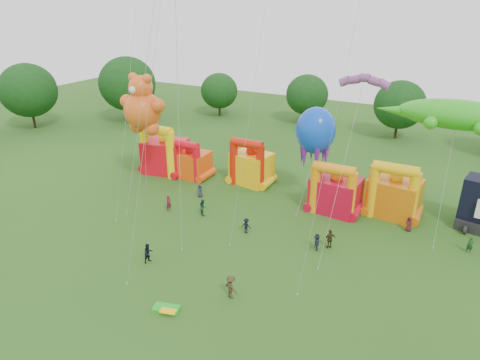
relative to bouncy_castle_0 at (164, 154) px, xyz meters
The scene contains 23 objects.
ground 31.34m from the bouncy_castle_0, 57.61° to the right, with size 160.00×160.00×0.00m, color #264E16.
tree_ring 30.29m from the bouncy_castle_0, 58.91° to the right, with size 125.70×127.83×12.07m.
bouncy_castle_0 is the anchor object (origin of this frame).
bouncy_castle_1 3.99m from the bouncy_castle_0, ahead, with size 4.63×3.76×5.20m.
bouncy_castle_2 12.09m from the bouncy_castle_0, ahead, with size 5.18×4.41×6.12m.
bouncy_castle_3 23.50m from the bouncy_castle_0, ahead, with size 5.30×4.40×5.93m.
bouncy_castle_4 29.30m from the bouncy_castle_0, ahead, with size 5.65×4.78×6.33m.
teddy_bear_kite 8.80m from the bouncy_castle_0, 77.25° to the right, with size 6.22×4.42×14.01m.
gecko_kite 34.75m from the bouncy_castle_0, ahead, with size 14.00×7.89×13.16m.
octopus_kite 20.86m from the bouncy_castle_0, ahead, with size 4.37×7.20×10.98m.
parafoil_kites 17.20m from the bouncy_castle_0, 43.19° to the right, with size 24.91×8.98×25.94m.
diamond_kites 23.33m from the bouncy_castle_0, 39.01° to the right, with size 24.04×15.81×32.43m.
folded_kite_bundle 28.40m from the bouncy_castle_0, 52.70° to the right, with size 2.19×1.49×0.31m.
spectator_0 9.76m from the bouncy_castle_0, 27.62° to the right, with size 0.78×0.51×1.59m, color #24293D.
spectator_1 11.87m from the bouncy_castle_0, 50.79° to the right, with size 0.68×0.45×1.87m, color #5B1A24.
spectator_2 13.96m from the bouncy_castle_0, 35.77° to the right, with size 0.89×0.69×1.83m, color #19402D.
spectator_3 19.62m from the bouncy_castle_0, 28.60° to the right, with size 1.03×0.59×1.59m, color black.
spectator_4 26.72m from the bouncy_castle_0, 17.95° to the right, with size 1.15×0.48×1.96m, color #393116.
spectator_5 26.05m from the bouncy_castle_0, 20.32° to the right, with size 1.52×0.48×1.64m, color #272741.
spectator_6 31.54m from the bouncy_castle_0, ahead, with size 0.79×0.51×1.61m, color #53171C.
spectator_7 37.18m from the bouncy_castle_0, ahead, with size 0.59×0.38×1.60m, color #19401D.
spectator_8 21.64m from the bouncy_castle_0, 56.67° to the right, with size 0.89×0.70×1.84m, color black.
spectator_9 28.06m from the bouncy_castle_0, 42.38° to the right, with size 1.28×0.73×1.98m, color #392C16.
Camera 1 is at (17.41, -16.32, 21.75)m, focal length 32.00 mm.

